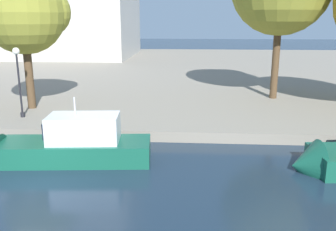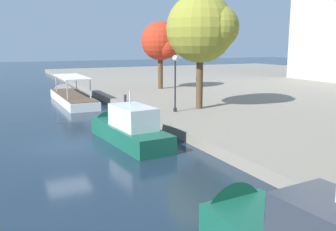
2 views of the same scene
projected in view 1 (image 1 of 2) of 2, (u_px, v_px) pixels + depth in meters
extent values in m
plane|color=#192838|center=(28.00, 195.00, 14.51)|extent=(220.00, 220.00, 0.00)
cube|color=gray|center=(143.00, 69.00, 47.36)|extent=(120.00, 55.00, 0.61)
cube|color=#14513D|center=(74.00, 155.00, 17.84)|extent=(7.51, 2.86, 1.42)
cube|color=silver|center=(84.00, 128.00, 17.50)|extent=(3.45, 2.06, 1.29)
cube|color=black|center=(57.00, 127.00, 17.46)|extent=(1.02, 1.74, 0.77)
cylinder|color=silver|center=(75.00, 106.00, 17.21)|extent=(0.08, 0.08, 0.87)
cone|color=#14513D|center=(305.00, 166.00, 16.66)|extent=(1.38, 2.48, 2.40)
cylinder|color=black|center=(20.00, 86.00, 23.00)|extent=(0.12, 0.12, 3.97)
sphere|color=white|center=(16.00, 51.00, 22.44)|extent=(0.43, 0.43, 0.43)
cylinder|color=black|center=(23.00, 115.00, 23.47)|extent=(0.26, 0.26, 0.30)
cylinder|color=#4C3823|center=(29.00, 77.00, 25.32)|extent=(0.54, 0.54, 4.41)
sphere|color=olive|center=(23.00, 13.00, 24.23)|extent=(5.45, 5.45, 5.45)
sphere|color=olive|center=(45.00, 12.00, 24.93)|extent=(3.38, 3.38, 3.38)
sphere|color=olive|center=(14.00, 4.00, 24.84)|extent=(3.77, 3.77, 3.77)
cylinder|color=#4C3823|center=(275.00, 62.00, 28.33)|extent=(0.55, 0.55, 5.72)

